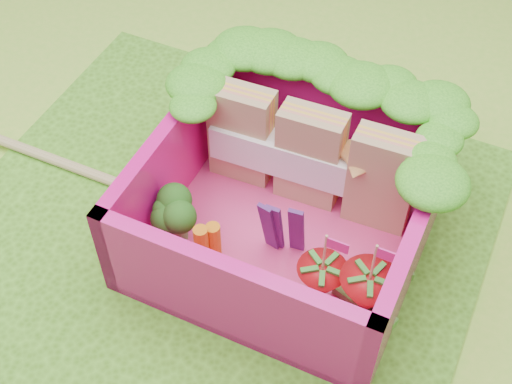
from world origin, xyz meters
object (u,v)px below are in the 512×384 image
object	(u,v)px
strawberry_right	(367,294)
chopsticks	(55,160)
sandwich_stack	(311,157)
strawberry_left	(321,282)
broccoli	(173,213)
bento_box	(289,200)

from	to	relation	value
strawberry_right	chopsticks	bearing A→B (deg)	173.86
sandwich_stack	strawberry_left	distance (m)	0.64
sandwich_stack	strawberry_left	world-z (taller)	sandwich_stack
sandwich_stack	broccoli	distance (m)	0.73
bento_box	sandwich_stack	size ratio (longest dim) A/B	1.22
strawberry_left	chopsticks	xyz separation A→B (m)	(-1.64, 0.21, -0.15)
strawberry_left	strawberry_right	world-z (taller)	strawberry_right
bento_box	sandwich_stack	distance (m)	0.27
sandwich_stack	chopsticks	distance (m)	1.43
sandwich_stack	strawberry_right	bearing A→B (deg)	-47.71
sandwich_stack	chopsticks	world-z (taller)	sandwich_stack
strawberry_right	chopsticks	xyz separation A→B (m)	(-1.85, 0.20, -0.16)
bento_box	strawberry_left	size ratio (longest dim) A/B	2.77
broccoli	strawberry_left	size ratio (longest dim) A/B	0.67
broccoli	strawberry_left	bearing A→B (deg)	-1.60
sandwich_stack	strawberry_left	size ratio (longest dim) A/B	2.26
strawberry_right	chopsticks	size ratio (longest dim) A/B	0.21
bento_box	strawberry_right	bearing A→B (deg)	-29.47
strawberry_right	bento_box	bearing A→B (deg)	150.53
bento_box	strawberry_right	distance (m)	0.58
bento_box	chopsticks	world-z (taller)	bento_box
broccoli	strawberry_right	size ratio (longest dim) A/B	0.62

